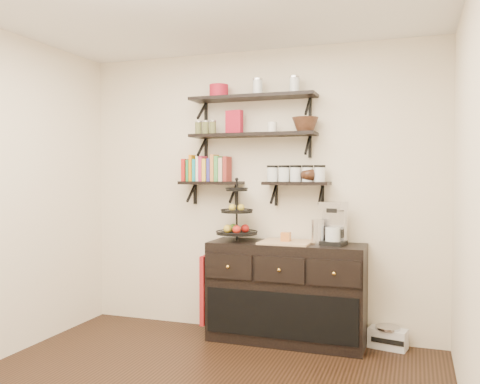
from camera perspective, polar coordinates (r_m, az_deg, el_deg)
The scene contains 20 objects.
back_wall at distance 4.89m, azimuth 1.88°, elevation 0.04°, with size 3.50×0.02×2.70m, color #F0E5CB.
right_wall at distance 2.93m, azimuth 25.03°, elevation -1.46°, with size 0.02×3.50×2.70m, color #F0E5CB.
shelf_top at distance 4.81m, azimuth 1.42°, elevation 10.54°, with size 1.20×0.27×0.23m.
shelf_mid at distance 4.77m, azimuth 1.41°, elevation 6.38°, with size 1.20×0.27×0.23m.
shelf_low_left at distance 4.91m, azimuth -3.21°, elevation 0.95°, with size 0.60×0.25×0.23m.
shelf_low_right at distance 4.66m, azimuth 6.38°, elevation 0.89°, with size 0.60×0.25×0.23m.
cookbooks at distance 4.93m, azimuth -3.79°, elevation 2.55°, with size 0.43×0.15×0.26m.
glass_canisters at distance 4.66m, azimuth 6.26°, elevation 1.96°, with size 0.54×0.10×0.13m.
sideboard at distance 4.68m, azimuth 5.20°, elevation -11.15°, with size 1.40×0.50×0.92m.
fruit_stand at distance 4.72m, azimuth -0.31°, elevation -3.15°, with size 0.38×0.38×0.56m.
candle at distance 4.60m, azimuth 5.17°, elevation -5.02°, with size 0.08×0.08×0.08m, color #BE692B.
coffee_maker at distance 4.53m, azimuth 10.47°, elevation -3.58°, with size 0.24×0.24×0.38m.
thermal_carafe at distance 4.51m, azimuth 8.72°, elevation -4.48°, with size 0.11×0.11×0.22m, color silver.
apron at distance 4.82m, azimuth -3.71°, elevation -10.77°, with size 0.04×0.27×0.63m, color #9C1A10.
radio at distance 4.78m, azimuth 16.26°, elevation -15.41°, with size 0.35×0.25×0.19m.
recipe_box at distance 4.84m, azimuth -0.65°, elevation 7.85°, with size 0.16×0.06×0.22m, color maroon.
walnut_bowl at distance 4.65m, azimuth 7.34°, elevation 7.51°, with size 0.24×0.24×0.13m, color black, non-canonical shape.
ramekins at distance 4.72m, azimuth 3.65°, elevation 7.23°, with size 0.09×0.09×0.10m, color white.
teapot at distance 4.63m, azimuth 7.72°, elevation 2.04°, with size 0.19×0.14×0.14m, color #321A0F, non-canonical shape.
red_pot at distance 4.93m, azimuth -2.40°, elevation 11.25°, with size 0.18×0.18×0.12m, color maroon.
Camera 1 is at (1.45, -2.91, 1.52)m, focal length 38.00 mm.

